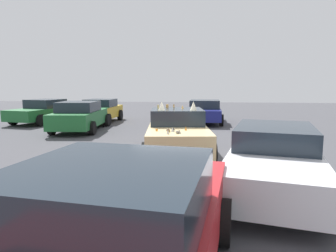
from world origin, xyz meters
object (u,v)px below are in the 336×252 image
object	(u,v)px
parked_sedan_far_right	(81,116)
parked_sedan_row_back_far	(100,111)
parked_sedan_row_back_center	(44,111)
parked_sedan_near_right	(274,158)
parked_sedan_near_left	(205,111)
parked_sedan_far_left	(122,233)
art_car_decorated	(177,132)

from	to	relation	value
parked_sedan_far_right	parked_sedan_row_back_far	bearing A→B (deg)	-2.48
parked_sedan_row_back_center	parked_sedan_near_right	xyz separation A→B (m)	(-10.44, -10.72, 0.01)
parked_sedan_row_back_center	parked_sedan_near_right	world-z (taller)	parked_sedan_row_back_center
parked_sedan_near_left	parked_sedan_near_right	xyz separation A→B (m)	(-11.41, -1.30, 0.02)
parked_sedan_far_left	parked_sedan_near_left	xyz separation A→B (m)	(14.98, -0.98, -0.06)
parked_sedan_far_left	parked_sedan_row_back_far	distance (m)	15.40
parked_sedan_row_back_center	parked_sedan_far_left	world-z (taller)	parked_sedan_far_left
parked_sedan_far_left	parked_sedan_near_right	distance (m)	4.24
parked_sedan_row_back_far	parked_sedan_far_right	xyz separation A→B (m)	(-3.19, -0.14, 0.02)
parked_sedan_row_back_center	parked_sedan_near_left	bearing A→B (deg)	107.33
parked_sedan_near_right	art_car_decorated	bearing A→B (deg)	-132.43
parked_sedan_row_back_far	parked_sedan_near_right	distance (m)	13.25
art_car_decorated	parked_sedan_far_left	world-z (taller)	art_car_decorated
art_car_decorated	parked_sedan_row_back_center	xyz separation A→B (m)	(7.17, 8.45, -0.03)
art_car_decorated	parked_sedan_far_right	bearing A→B (deg)	-137.94
parked_sedan_near_left	parked_sedan_far_right	size ratio (longest dim) A/B	0.96
parked_sedan_near_right	parked_sedan_row_back_center	bearing A→B (deg)	-121.52
parked_sedan_near_right	parked_sedan_far_right	world-z (taller)	parked_sedan_far_right
parked_sedan_row_back_center	parked_sedan_far_right	world-z (taller)	parked_sedan_far_right
parked_sedan_row_back_center	parked_sedan_far_right	bearing A→B (deg)	62.82
parked_sedan_row_back_center	parked_sedan_far_left	distance (m)	16.35
art_car_decorated	parked_sedan_row_back_center	size ratio (longest dim) A/B	1.00
parked_sedan_far_left	parked_sedan_row_back_far	xyz separation A→B (m)	(14.50, 5.20, -0.04)
parked_sedan_near_left	parked_sedan_near_right	size ratio (longest dim) A/B	0.96
parked_sedan_far_right	parked_sedan_row_back_center	bearing A→B (deg)	46.46
parked_sedan_far_right	parked_sedan_near_right	bearing A→B (deg)	-141.40
parked_sedan_near_right	parked_sedan_far_right	bearing A→B (deg)	-123.78
art_car_decorated	parked_sedan_far_left	size ratio (longest dim) A/B	1.04
parked_sedan_near_left	parked_sedan_far_right	xyz separation A→B (m)	(-3.66, 6.05, 0.04)
art_car_decorated	parked_sedan_far_right	distance (m)	6.77
parked_sedan_near_left	parked_sedan_far_right	world-z (taller)	parked_sedan_far_right
art_car_decorated	parked_sedan_near_right	xyz separation A→B (m)	(-3.27, -2.28, -0.02)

